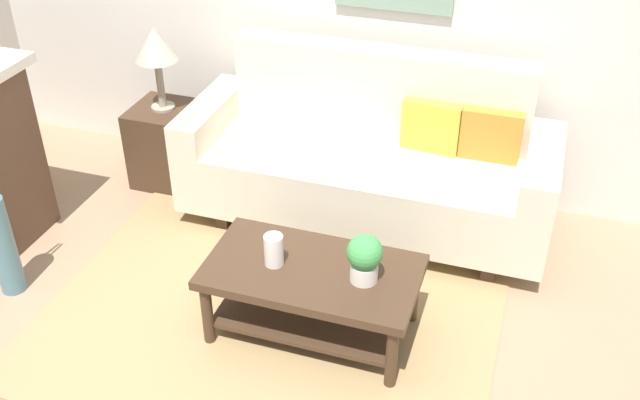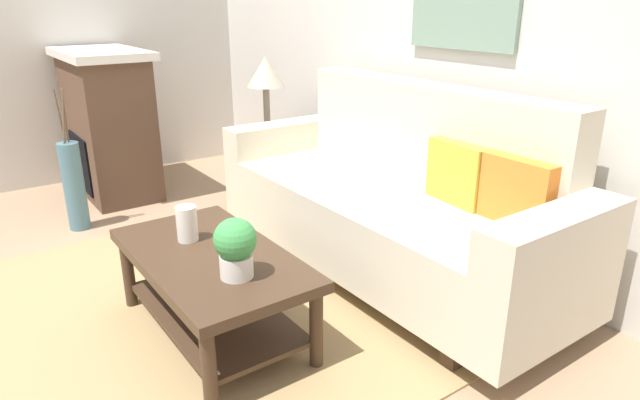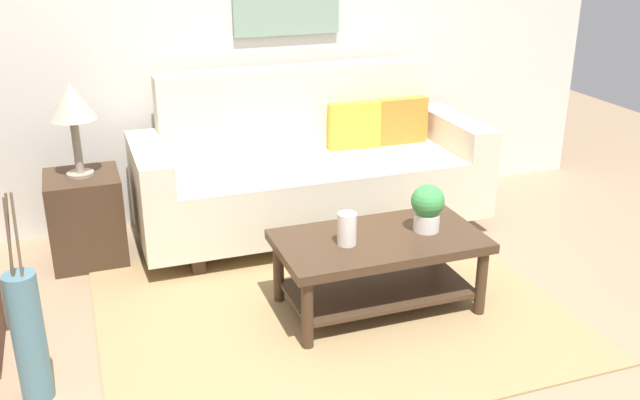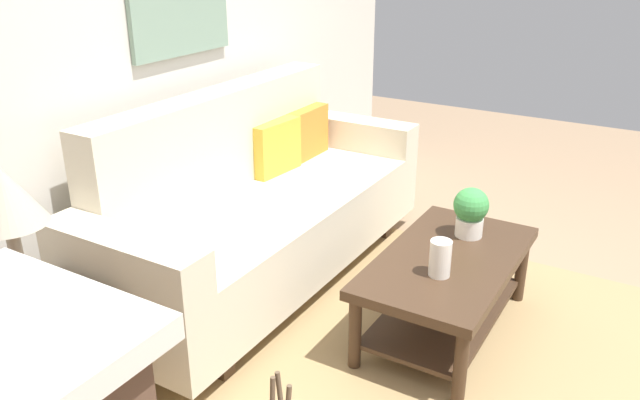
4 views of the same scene
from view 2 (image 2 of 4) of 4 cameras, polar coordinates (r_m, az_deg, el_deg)
The scene contains 17 objects.
ground_plane at distance 2.91m, azimuth -20.81°, elevation -13.19°, with size 9.34×9.34×0.00m, color #9E7F60.
wall_back at distance 3.55m, azimuth 11.93°, elevation 16.76°, with size 5.34×0.10×2.70m, color silver.
wall_left at distance 5.24m, azimuth -25.40°, elevation 16.30°, with size 0.10×5.05×2.70m, color silver.
area_rug at distance 3.03m, azimuth -11.60°, elevation -10.61°, with size 2.45×2.00×0.01m, color #A38456.
couch at distance 3.19m, azimuth 7.39°, elevation -0.28°, with size 2.30×0.84×1.08m.
throw_pillow_mustard at distance 2.96m, azimuth 14.12°, elevation 2.75°, with size 0.36×0.12×0.32m, color gold.
throw_pillow_orange at distance 2.75m, azimuth 19.75°, elevation 0.85°, with size 0.36×0.12×0.32m, color orange.
coffee_table at distance 2.65m, azimuth -11.06°, elevation -7.64°, with size 1.10×0.60×0.43m.
tabletop_vase at distance 2.73m, azimuth -13.55°, elevation -2.38°, with size 0.10×0.10×0.17m, color white.
potted_plant_tabletop at distance 2.31m, azimuth -8.71°, elevation -4.71°, with size 0.18×0.18×0.26m.
side_table at distance 4.36m, azimuth -5.31°, elevation 3.36°, with size 0.44×0.44×0.56m, color #422D1E.
table_lamp at distance 4.21m, azimuth -5.62°, elevation 12.69°, with size 0.28×0.28×0.57m.
fireplace at distance 4.78m, azimuth -20.94°, elevation 7.39°, with size 1.02×0.58×1.16m.
floor_vase at distance 4.17m, azimuth -24.01°, elevation 1.27°, with size 0.14×0.14×0.62m, color slate.
floor_vase_branch_a at distance 4.03m, azimuth -24.93°, elevation 7.79°, with size 0.01×0.01×0.36m, color brown.
floor_vase_branch_b at distance 4.07m, azimuth -24.78°, elevation 7.89°, with size 0.01×0.01×0.36m, color brown.
floor_vase_branch_c at distance 4.06m, azimuth -25.26°, elevation 7.81°, with size 0.01×0.01×0.36m, color brown.
Camera 2 is at (2.42, -0.49, 1.54)m, focal length 31.06 mm.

